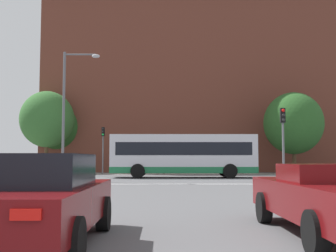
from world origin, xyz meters
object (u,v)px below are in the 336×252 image
object	(u,v)px
traffic_light_far_left	(103,142)
pedestrian_waiting	(164,162)
car_roadster_right	(333,198)
bus_crossing_lead	(183,155)
traffic_light_near_right	(283,133)
street_lamp_junction	(70,102)
pedestrian_walking_east	(141,162)
car_saloon_left	(33,198)

from	to	relation	value
traffic_light_far_left	pedestrian_waiting	xyz separation A→B (m)	(5.35, 0.59, -1.74)
car_roadster_right	bus_crossing_lead	bearing A→B (deg)	94.06
traffic_light_near_right	car_roadster_right	bearing A→B (deg)	-102.75
traffic_light_near_right	pedestrian_waiting	world-z (taller)	traffic_light_near_right
traffic_light_far_left	street_lamp_junction	distance (m)	11.80
bus_crossing_lead	pedestrian_walking_east	distance (m)	7.80
pedestrian_walking_east	traffic_light_far_left	bearing A→B (deg)	-41.44
bus_crossing_lead	pedestrian_waiting	distance (m)	7.60
car_saloon_left	bus_crossing_lead	world-z (taller)	bus_crossing_lead
bus_crossing_lead	street_lamp_junction	xyz separation A→B (m)	(-7.11, -4.77, 3.15)
pedestrian_walking_east	car_roadster_right	bearing A→B (deg)	56.20
car_roadster_right	street_lamp_junction	xyz separation A→B (m)	(-8.76, 18.00, 4.12)
traffic_light_near_right	bus_crossing_lead	bearing A→B (deg)	123.71
bus_crossing_lead	traffic_light_far_left	distance (m)	9.70
car_saloon_left	pedestrian_walking_east	distance (m)	30.60
street_lamp_junction	pedestrian_walking_east	distance (m)	12.84
car_roadster_right	traffic_light_near_right	world-z (taller)	traffic_light_near_right
pedestrian_waiting	pedestrian_walking_east	world-z (taller)	pedestrian_walking_east
traffic_light_near_right	pedestrian_walking_east	bearing A→B (deg)	120.30
bus_crossing_lead	street_lamp_junction	distance (m)	9.12
car_roadster_right	pedestrian_waiting	size ratio (longest dim) A/B	2.80
traffic_light_near_right	pedestrian_walking_east	distance (m)	16.98
car_roadster_right	traffic_light_far_left	distance (m)	30.87
car_saloon_left	street_lamp_junction	distance (m)	19.65
car_roadster_right	car_saloon_left	bearing A→B (deg)	-170.38
car_roadster_right	traffic_light_near_right	distance (m)	15.68
traffic_light_near_right	traffic_light_far_left	size ratio (longest dim) A/B	0.99
pedestrian_waiting	pedestrian_walking_east	xyz separation A→B (m)	(-2.03, -0.47, 0.05)
car_roadster_right	traffic_light_near_right	bearing A→B (deg)	77.17
car_roadster_right	street_lamp_junction	size ratio (longest dim) A/B	0.63
car_roadster_right	street_lamp_junction	distance (m)	20.44
car_roadster_right	pedestrian_walking_east	size ratio (longest dim) A/B	2.70
car_saloon_left	pedestrian_walking_east	world-z (taller)	pedestrian_walking_east
car_roadster_right	traffic_light_far_left	world-z (taller)	traffic_light_far_left
car_roadster_right	pedestrian_waiting	xyz separation A→B (m)	(-3.07, 30.21, 0.38)
pedestrian_waiting	car_roadster_right	bearing A→B (deg)	-43.39
car_saloon_left	pedestrian_waiting	size ratio (longest dim) A/B	2.52
traffic_light_near_right	street_lamp_junction	distance (m)	12.68
car_roadster_right	traffic_light_far_left	size ratio (longest dim) A/B	1.20
traffic_light_far_left	car_saloon_left	bearing A→B (deg)	-83.58
traffic_light_far_left	street_lamp_junction	world-z (taller)	street_lamp_junction
car_roadster_right	bus_crossing_lead	world-z (taller)	bus_crossing_lead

